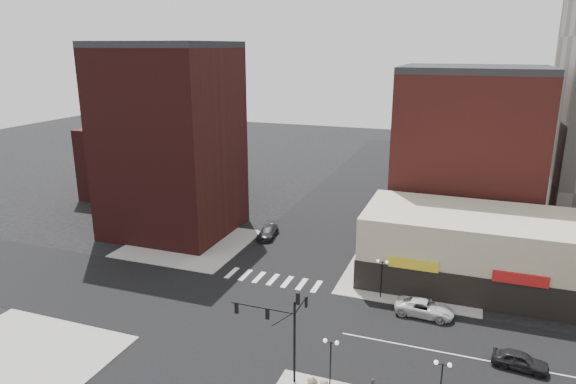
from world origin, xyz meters
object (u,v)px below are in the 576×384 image
(street_lamp_se_b, at_px, (442,374))
(dark_sedan_north, at_px, (268,232))
(street_lamp_se_a, at_px, (331,351))
(white_suv, at_px, (425,308))
(street_lamp_ne, at_px, (382,269))
(traffic_signal, at_px, (284,321))
(dark_sedan_east, at_px, (520,360))

(street_lamp_se_b, relative_size, dark_sedan_north, 0.79)
(street_lamp_se_a, height_order, white_suv, street_lamp_se_a)
(street_lamp_se_a, bearing_deg, street_lamp_ne, 86.42)
(street_lamp_se_b, relative_size, street_lamp_ne, 1.00)
(traffic_signal, distance_m, white_suv, 17.18)
(white_suv, relative_size, dark_sedan_east, 1.30)
(white_suv, bearing_deg, street_lamp_se_a, 160.33)
(dark_sedan_east, bearing_deg, white_suv, 59.86)
(street_lamp_ne, bearing_deg, white_suv, -24.04)
(traffic_signal, xyz_separation_m, street_lamp_se_a, (3.76, -0.17, -1.67))
(street_lamp_se_a, xyz_separation_m, dark_sedan_east, (13.78, 7.81, -2.55))
(traffic_signal, xyz_separation_m, street_lamp_ne, (4.76, 15.83, -1.67))
(street_lamp_ne, distance_m, dark_sedan_north, 21.66)
(street_lamp_se_a, distance_m, street_lamp_ne, 16.03)
(traffic_signal, distance_m, street_lamp_ne, 16.62)
(street_lamp_se_a, distance_m, dark_sedan_north, 32.94)
(street_lamp_ne, distance_m, white_suv, 5.66)
(street_lamp_se_b, xyz_separation_m, dark_sedan_north, (-24.64, 28.32, -2.53))
(street_lamp_se_a, relative_size, street_lamp_se_b, 1.00)
(white_suv, height_order, dark_sedan_north, white_suv)
(white_suv, relative_size, dark_sedan_north, 1.06)
(dark_sedan_east, relative_size, dark_sedan_north, 0.82)
(street_lamp_se_a, xyz_separation_m, street_lamp_ne, (1.00, 16.00, 0.00))
(dark_sedan_east, bearing_deg, street_lamp_se_a, 126.35)
(street_lamp_se_a, xyz_separation_m, white_suv, (5.63, 13.93, -2.51))
(traffic_signal, bearing_deg, dark_sedan_east, 23.53)
(street_lamp_ne, xyz_separation_m, dark_sedan_north, (-17.64, 12.32, -2.53))
(traffic_signal, bearing_deg, street_lamp_ne, 73.25)
(traffic_signal, distance_m, dark_sedan_north, 31.24)
(traffic_signal, bearing_deg, street_lamp_se_b, -0.82)
(street_lamp_se_b, height_order, dark_sedan_north, street_lamp_se_b)
(street_lamp_se_b, distance_m, dark_sedan_north, 37.62)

